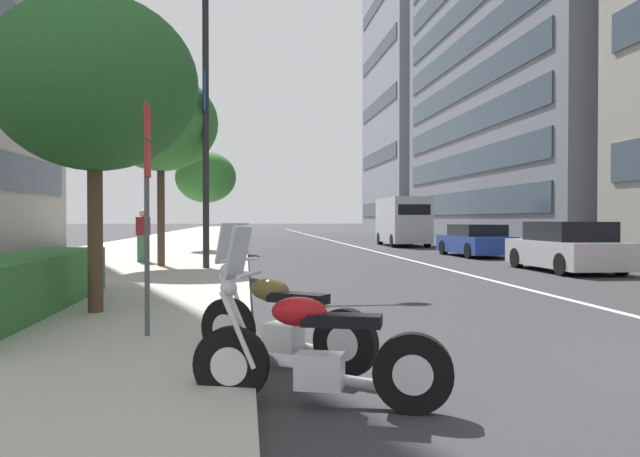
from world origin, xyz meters
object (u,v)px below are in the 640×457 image
at_px(street_lamp_with_banners, 215,87).
at_px(street_tree_near_plaza_corner, 94,84).
at_px(delivery_van_ahead, 402,220).
at_px(car_approaching_light, 566,248).
at_px(parking_sign_by_curb, 147,189).
at_px(street_tree_mid_sidewalk, 206,177).
at_px(car_following_behind, 475,241).
at_px(pedestrian_on_plaza, 143,236).
at_px(street_tree_by_lamp_post, 161,123).
at_px(motorcycle_second_in_row, 280,324).
at_px(motorcycle_nearest_camera, 315,354).

distance_m(street_lamp_with_banners, street_tree_near_plaza_corner, 8.45).
height_order(delivery_van_ahead, street_tree_near_plaza_corner, street_tree_near_plaza_corner).
height_order(car_approaching_light, parking_sign_by_curb, parking_sign_by_curb).
xyz_separation_m(delivery_van_ahead, street_tree_mid_sidewalk, (-5.79, 10.66, 1.97)).
xyz_separation_m(street_lamp_with_banners, street_tree_mid_sidewalk, (10.66, 0.95, -1.84)).
relative_size(car_following_behind, pedestrian_on_plaza, 2.54).
distance_m(car_following_behind, street_lamp_with_banners, 12.96).
bearing_deg(pedestrian_on_plaza, street_tree_by_lamp_post, -147.68).
height_order(street_lamp_with_banners, street_tree_mid_sidewalk, street_lamp_with_banners).
height_order(motorcycle_second_in_row, parking_sign_by_curb, parking_sign_by_curb).
relative_size(motorcycle_second_in_row, delivery_van_ahead, 0.32).
bearing_deg(street_lamp_with_banners, pedestrian_on_plaza, 42.33).
bearing_deg(delivery_van_ahead, street_tree_mid_sidewalk, 119.97).
xyz_separation_m(parking_sign_by_curb, street_tree_near_plaza_corner, (1.99, 1.06, 1.64)).
relative_size(street_tree_near_plaza_corner, street_tree_by_lamp_post, 0.83).
relative_size(delivery_van_ahead, parking_sign_by_curb, 1.98).
xyz_separation_m(motorcycle_nearest_camera, street_tree_near_plaza_corner, (4.52, 2.77, 3.09)).
bearing_deg(street_lamp_with_banners, street_tree_by_lamp_post, 58.82).
height_order(motorcycle_nearest_camera, motorcycle_second_in_row, motorcycle_second_in_row).
bearing_deg(street_tree_mid_sidewalk, car_following_behind, -110.31).
height_order(car_approaching_light, street_tree_by_lamp_post, street_tree_by_lamp_post).
height_order(motorcycle_nearest_camera, street_tree_near_plaza_corner, street_tree_near_plaza_corner).
relative_size(motorcycle_nearest_camera, street_tree_by_lamp_post, 0.37).
bearing_deg(motorcycle_second_in_row, car_approaching_light, -92.14).
height_order(motorcycle_nearest_camera, car_approaching_light, motorcycle_nearest_camera).
relative_size(motorcycle_second_in_row, car_following_behind, 0.41).
distance_m(motorcycle_nearest_camera, street_lamp_with_banners, 13.62).
height_order(car_following_behind, parking_sign_by_curb, parking_sign_by_curb).
relative_size(motorcycle_second_in_row, street_tree_by_lamp_post, 0.31).
distance_m(motorcycle_second_in_row, parking_sign_by_curb, 2.38).
bearing_deg(parking_sign_by_curb, street_tree_near_plaza_corner, 28.10).
bearing_deg(delivery_van_ahead, street_tree_by_lamp_post, 145.16).
xyz_separation_m(parking_sign_by_curb, street_tree_by_lamp_post, (11.14, 1.33, 2.48)).
bearing_deg(delivery_van_ahead, street_lamp_with_banners, 150.90).
distance_m(motorcycle_second_in_row, car_following_behind, 19.97).
relative_size(motorcycle_nearest_camera, car_following_behind, 0.49).
bearing_deg(motorcycle_second_in_row, delivery_van_ahead, -69.00).
height_order(motorcycle_second_in_row, delivery_van_ahead, delivery_van_ahead).
xyz_separation_m(motorcycle_second_in_row, car_approaching_light, (10.57, -8.94, 0.24)).
distance_m(car_approaching_light, street_tree_near_plaza_corner, 14.00).
bearing_deg(motorcycle_nearest_camera, motorcycle_second_in_row, -64.12).
distance_m(street_lamp_with_banners, pedestrian_on_plaza, 5.58).
height_order(motorcycle_second_in_row, car_approaching_light, motorcycle_second_in_row).
relative_size(parking_sign_by_curb, street_tree_by_lamp_post, 0.49).
xyz_separation_m(car_following_behind, street_tree_near_plaza_corner, (-14.70, 11.56, 2.90)).
xyz_separation_m(motorcycle_nearest_camera, parking_sign_by_curb, (2.52, 1.71, 1.45)).
relative_size(car_approaching_light, street_lamp_with_banners, 0.50).
relative_size(motorcycle_nearest_camera, parking_sign_by_curb, 0.75).
relative_size(motorcycle_nearest_camera, motorcycle_second_in_row, 1.19).
relative_size(street_tree_near_plaza_corner, pedestrian_on_plaza, 2.79).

